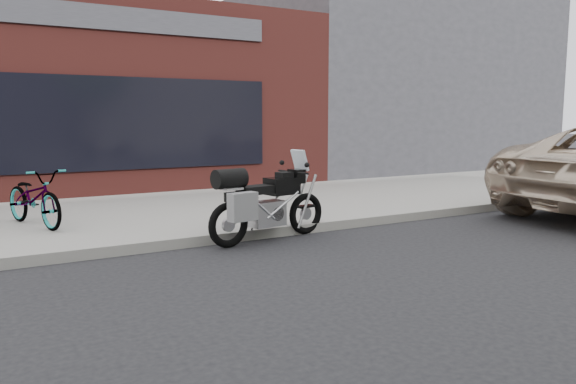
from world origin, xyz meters
name	(u,v)px	position (x,y,z in m)	size (l,w,h in m)	color
ground	(434,330)	(0.00, 0.00, 0.00)	(120.00, 120.00, 0.00)	black
near_sidewalk	(171,209)	(0.00, 7.00, 0.07)	(44.00, 6.00, 0.15)	gray
storefront	(18,102)	(-2.00, 13.98, 2.25)	(14.00, 10.07, 4.50)	#501D1A
neighbour_building	(363,87)	(10.00, 14.00, 3.00)	(10.00, 10.00, 6.00)	#2D2C32
motorcycle	(263,203)	(0.34, 3.84, 0.58)	(2.11, 0.91, 1.34)	black
bicycle_front	(34,197)	(-2.50, 6.02, 0.60)	(0.60, 1.71, 0.90)	gray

